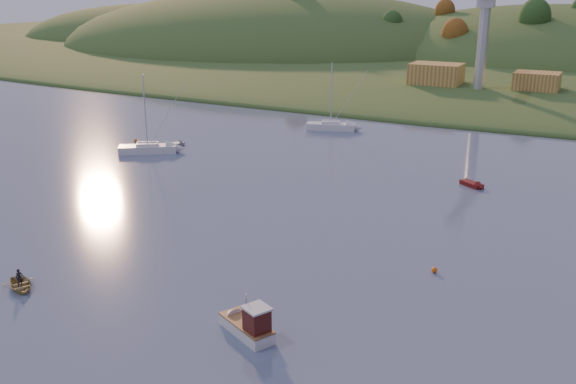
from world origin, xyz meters
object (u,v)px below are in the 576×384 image
at_px(sailboat_far, 331,126).
at_px(canoe, 20,285).
at_px(grey_dinghy, 179,144).
at_px(sailboat_near, 148,148).
at_px(red_tender, 476,186).
at_px(fishing_boat, 244,322).

xyz_separation_m(sailboat_far, canoe, (1.78, -67.06, -0.38)).
bearing_deg(canoe, sailboat_far, 32.28).
bearing_deg(sailboat_far, canoe, -106.92).
bearing_deg(grey_dinghy, sailboat_far, -9.77).
distance_m(sailboat_far, canoe, 67.09).
bearing_deg(sailboat_far, sailboat_near, -141.65).
distance_m(red_tender, grey_dinghy, 45.43).
height_order(canoe, red_tender, red_tender).
bearing_deg(grey_dinghy, canoe, -130.25).
relative_size(sailboat_near, sailboat_far, 1.01).
height_order(sailboat_far, grey_dinghy, sailboat_far).
bearing_deg(canoe, fishing_boat, -52.00).
bearing_deg(red_tender, canoe, -86.55).
distance_m(fishing_boat, grey_dinghy, 57.70).
distance_m(fishing_boat, sailboat_near, 54.28).
xyz_separation_m(fishing_boat, sailboat_near, (-39.16, 37.59, -0.05)).
bearing_deg(canoe, red_tender, -0.40).
bearing_deg(sailboat_near, canoe, -98.44).
bearing_deg(fishing_boat, sailboat_far, -45.27).
xyz_separation_m(canoe, grey_dinghy, (-18.21, 45.98, -0.12)).
distance_m(sailboat_far, red_tender, 36.43).
height_order(fishing_boat, sailboat_near, sailboat_near).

